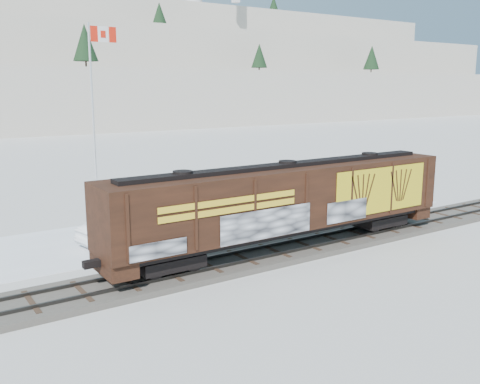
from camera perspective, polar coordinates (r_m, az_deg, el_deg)
ground at (r=26.67m, az=0.26°, el=-7.57°), size 500.00×500.00×0.00m
rail_track at (r=26.62m, az=0.26°, el=-7.27°), size 50.00×3.40×0.43m
parking_strip at (r=32.88m, az=-7.08°, el=-3.98°), size 40.00×8.00×0.03m
hopper_railcar at (r=27.48m, az=5.04°, el=-0.83°), size 19.86×3.06×4.35m
flagpole at (r=37.20m, az=-15.09°, el=4.91°), size 2.30×0.90×12.62m
car_silver at (r=32.04m, az=-10.40°, el=-2.97°), size 5.05×3.10×1.61m
car_white at (r=30.51m, az=-12.74°, el=-3.85°), size 4.91×2.58×1.54m
car_dark at (r=34.29m, az=1.31°, el=-2.16°), size 4.31×1.77×1.25m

